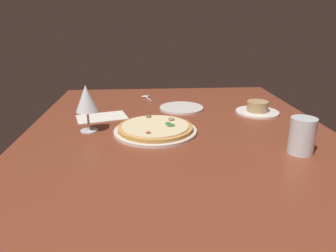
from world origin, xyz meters
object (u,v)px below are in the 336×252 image
(ramekin_on_saucer, at_px, (257,109))
(paper_menu, at_px, (102,117))
(spoon, at_px, (146,97))
(pizza_main, at_px, (155,129))
(wine_glass_far, at_px, (86,100))
(water_glass, at_px, (302,138))
(side_plate, at_px, (181,108))

(ramekin_on_saucer, relative_size, paper_menu, 0.92)
(spoon, bearing_deg, paper_menu, -30.32)
(pizza_main, bearing_deg, wine_glass_far, -96.62)
(spoon, bearing_deg, pizza_main, 3.48)
(wine_glass_far, distance_m, spoon, 0.52)
(ramekin_on_saucer, relative_size, water_glass, 1.65)
(ramekin_on_saucer, height_order, side_plate, ramekin_on_saucer)
(wine_glass_far, relative_size, water_glass, 1.52)
(wine_glass_far, distance_m, side_plate, 0.46)
(side_plate, bearing_deg, wine_glass_far, -54.49)
(pizza_main, height_order, spoon, pizza_main)
(ramekin_on_saucer, height_order, wine_glass_far, wine_glass_far)
(wine_glass_far, xyz_separation_m, side_plate, (-0.26, 0.36, -0.11))
(pizza_main, distance_m, spoon, 0.50)
(wine_glass_far, height_order, side_plate, wine_glass_far)
(water_glass, bearing_deg, pizza_main, -115.98)
(water_glass, height_order, spoon, water_glass)
(ramekin_on_saucer, bearing_deg, paper_menu, -88.48)
(ramekin_on_saucer, xyz_separation_m, water_glass, (0.41, -0.01, 0.03))
(ramekin_on_saucer, bearing_deg, pizza_main, -65.37)
(ramekin_on_saucer, distance_m, paper_menu, 0.65)
(water_glass, height_order, side_plate, water_glass)
(wine_glass_far, relative_size, spoon, 1.54)
(pizza_main, relative_size, spoon, 2.71)
(ramekin_on_saucer, relative_size, side_plate, 0.93)
(wine_glass_far, xyz_separation_m, spoon, (-0.47, 0.21, -0.11))
(water_glass, xyz_separation_m, paper_menu, (-0.39, -0.64, -0.05))
(wine_glass_far, height_order, spoon, wine_glass_far)
(pizza_main, distance_m, ramekin_on_saucer, 0.48)
(wine_glass_far, bearing_deg, paper_menu, 171.16)
(paper_menu, relative_size, spoon, 1.81)
(ramekin_on_saucer, height_order, spoon, ramekin_on_saucer)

